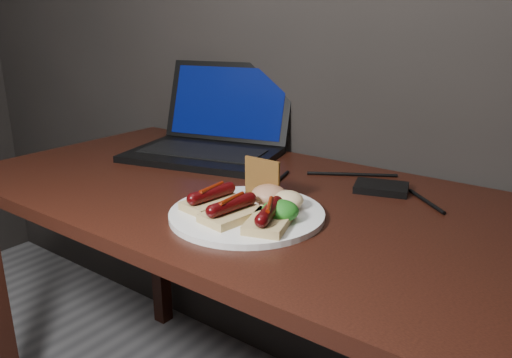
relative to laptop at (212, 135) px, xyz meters
The scene contains 12 objects.
desk 0.38m from the laptop, 35.81° to the right, with size 1.40×0.70×0.75m.
laptop is the anchor object (origin of this frame).
hard_drive 0.53m from the laptop, ahead, with size 0.12×0.08×0.02m, color black.
desk_cables 0.31m from the laptop, 11.83° to the right, with size 0.79×0.32×0.01m.
plate 0.50m from the laptop, 40.84° to the right, with size 0.30×0.30×0.01m, color white.
bread_sausage_left 0.47m from the laptop, 48.57° to the right, with size 0.09×0.12×0.04m.
bread_sausage_center 0.54m from the laptop, 44.60° to the right, with size 0.09×0.12×0.04m.
bread_sausage_right 0.58m from the laptop, 38.34° to the right, with size 0.10×0.13×0.04m.
crispbread 0.44m from the laptop, 34.84° to the right, with size 0.09×0.01×0.09m, color olive.
salad_greens 0.57m from the laptop, 35.67° to the right, with size 0.07×0.07×0.04m, color #135B12.
salsa_mound 0.48m from the laptop, 34.68° to the right, with size 0.07×0.07×0.04m, color maroon.
coleslaw_mound 0.51m from the laptop, 31.73° to the right, with size 0.06×0.06×0.04m, color beige.
Camera 1 is at (0.65, 0.54, 1.12)m, focal length 35.00 mm.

